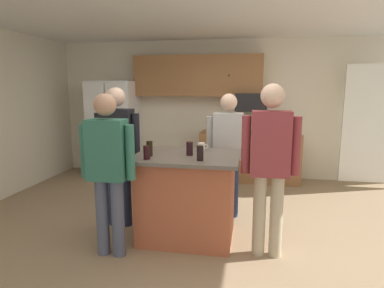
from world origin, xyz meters
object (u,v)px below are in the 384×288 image
(person_host_foreground, at_px, (108,165))
(glass_short_whisky, at_px, (190,149))
(tumbler_amber, at_px, (200,153))
(refrigerator, at_px, (114,129))
(microwave_over_range, at_px, (251,102))
(mug_blue_stoneware, at_px, (201,147))
(person_guest_left, at_px, (270,159))
(kitchen_island, at_px, (187,196))
(person_elder_center, at_px, (228,147))
(person_guest_by_door, at_px, (118,147))
(glass_dark_ale, at_px, (147,152))
(glass_pilsner, at_px, (150,149))

(person_host_foreground, relative_size, glass_short_whisky, 11.04)
(tumbler_amber, xyz_separation_m, glass_short_whisky, (-0.15, 0.23, -0.00))
(refrigerator, distance_m, tumbler_amber, 3.43)
(microwave_over_range, height_order, mug_blue_stoneware, microwave_over_range)
(microwave_over_range, distance_m, person_guest_left, 2.84)
(microwave_over_range, xyz_separation_m, kitchen_island, (-0.67, -2.56, -0.95))
(microwave_over_range, height_order, person_host_foreground, person_host_foreground)
(person_elder_center, bearing_deg, person_guest_by_door, -39.12)
(person_guest_by_door, distance_m, glass_short_whisky, 0.97)
(person_guest_by_door, bearing_deg, microwave_over_range, 68.62)
(glass_short_whisky, bearing_deg, person_guest_left, -14.69)
(kitchen_island, distance_m, glass_dark_ale, 0.73)
(tumbler_amber, bearing_deg, person_host_foreground, -162.60)
(person_host_foreground, bearing_deg, glass_short_whisky, -2.49)
(glass_pilsner, distance_m, glass_dark_ale, 0.16)
(tumbler_amber, distance_m, glass_dark_ale, 0.56)
(person_host_foreground, xyz_separation_m, person_elder_center, (1.10, 1.26, -0.02))
(person_guest_by_door, distance_m, mug_blue_stoneware, 1.03)
(person_guest_by_door, height_order, person_elder_center, person_guest_by_door)
(glass_pilsner, bearing_deg, person_host_foreground, -127.34)
(refrigerator, xyz_separation_m, microwave_over_range, (2.60, 0.12, 0.53))
(person_guest_by_door, bearing_deg, person_guest_left, -1.61)
(microwave_over_range, xyz_separation_m, person_elder_center, (-0.27, -1.83, -0.51))
(person_elder_center, xyz_separation_m, glass_short_whisky, (-0.37, -0.75, 0.11))
(refrigerator, xyz_separation_m, mug_blue_stoneware, (2.05, -2.16, 0.11))
(kitchen_island, xyz_separation_m, glass_short_whisky, (0.03, -0.02, 0.56))
(refrigerator, bearing_deg, microwave_over_range, 2.60)
(person_guest_by_door, relative_size, tumbler_amber, 11.15)
(tumbler_amber, bearing_deg, mug_blue_stoneware, 97.35)
(person_guest_left, xyz_separation_m, tumbler_amber, (-0.70, -0.01, 0.03))
(person_guest_left, xyz_separation_m, glass_dark_ale, (-1.26, -0.05, 0.03))
(person_host_foreground, xyz_separation_m, glass_pilsner, (0.31, 0.40, 0.10))
(kitchen_island, relative_size, glass_dark_ale, 8.16)
(person_guest_left, bearing_deg, refrigerator, -28.04)
(person_elder_center, relative_size, glass_pilsner, 10.02)
(person_guest_left, height_order, glass_pilsner, person_guest_left)
(person_host_foreground, height_order, glass_pilsner, person_host_foreground)
(refrigerator, height_order, person_guest_left, refrigerator)
(person_guest_by_door, distance_m, tumbler_amber, 1.18)
(microwave_over_range, relative_size, person_elder_center, 0.34)
(refrigerator, bearing_deg, glass_short_whisky, -51.40)
(tumbler_amber, relative_size, glass_pilsner, 0.94)
(person_host_foreground, height_order, mug_blue_stoneware, person_host_foreground)
(microwave_over_range, xyz_separation_m, person_host_foreground, (-1.37, -3.09, -0.49))
(person_guest_by_door, bearing_deg, person_elder_center, 34.42)
(refrigerator, height_order, mug_blue_stoneware, refrigerator)
(kitchen_island, height_order, tumbler_amber, tumbler_amber)
(person_host_foreground, xyz_separation_m, glass_short_whisky, (0.73, 0.51, 0.09))
(kitchen_island, bearing_deg, glass_short_whisky, -34.85)
(kitchen_island, distance_m, glass_short_whisky, 0.56)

